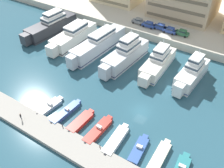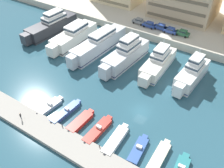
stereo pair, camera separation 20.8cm
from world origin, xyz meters
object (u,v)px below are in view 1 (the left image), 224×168
yacht_silver_center_left (126,54)px  motorboat_blue_center_right (139,149)px  car_grey_far_left (138,21)px  pedestrian_near_edge (21,116)px  yacht_white_center_right (192,73)px  car_blue_left (149,24)px  yacht_charcoal_far_left (51,25)px  yacht_ivory_center (158,62)px  motorboat_red_mid_left (81,122)px  car_blue_center_left (170,30)px  motorboat_white_center (116,140)px  car_green_center (182,33)px  motorboat_blue_left (66,112)px  motorboat_red_center_left (98,130)px  motorboat_grey_far_left (50,106)px  yacht_silver_mid_left (98,44)px  car_blue_mid_left (160,27)px  motorboat_cream_mid_right (159,158)px  yacht_ivory_left (73,36)px

yacht_silver_center_left → motorboat_blue_center_right: 28.24m
car_grey_far_left → pedestrian_near_edge: size_ratio=2.48×
yacht_white_center_right → car_blue_left: (-19.32, 15.96, 0.86)m
yacht_charcoal_far_left → yacht_white_center_right: size_ratio=1.38×
yacht_ivory_center → yacht_silver_center_left: bearing=-166.5°
motorboat_red_mid_left → car_grey_far_left: bearing=102.3°
car_blue_center_left → pedestrian_near_edge: 49.13m
motorboat_white_center → car_green_center: (-2.97, 41.94, 2.80)m
motorboat_white_center → motorboat_blue_left: bearing=178.0°
yacht_white_center_right → motorboat_red_center_left: yacht_white_center_right is taller
yacht_charcoal_far_left → motorboat_grey_far_left: 34.67m
motorboat_red_center_left → car_grey_far_left: (-13.38, 41.69, 2.81)m
motorboat_red_mid_left → car_blue_center_left: (1.85, 41.35, 2.83)m
yacht_silver_center_left → pedestrian_near_edge: bearing=-103.5°
yacht_ivory_center → car_blue_center_left: bearing=102.2°
yacht_silver_mid_left → motorboat_white_center: size_ratio=2.75×
car_blue_mid_left → yacht_silver_center_left: bearing=-95.1°
car_blue_left → motorboat_grey_far_left: bearing=-94.6°
motorboat_red_mid_left → car_grey_far_left: car_grey_far_left is taller
motorboat_cream_mid_right → car_grey_far_left: 48.68m
motorboat_grey_far_left → motorboat_red_center_left: size_ratio=0.84×
yacht_silver_center_left → pedestrian_near_edge: size_ratio=11.41×
yacht_silver_mid_left → car_blue_mid_left: (11.01, 17.53, 0.88)m
car_blue_left → car_blue_mid_left: same height
yacht_charcoal_far_left → yacht_silver_mid_left: (19.19, -1.09, -0.04)m
car_blue_left → car_blue_mid_left: bearing=9.5°
car_blue_left → motorboat_white_center: bearing=-71.8°
yacht_silver_center_left → car_grey_far_left: yacht_silver_center_left is taller
yacht_charcoal_far_left → motorboat_grey_far_left: size_ratio=3.00×
motorboat_cream_mid_right → car_blue_center_left: 43.44m
yacht_ivory_left → motorboat_blue_center_right: bearing=-34.4°
motorboat_blue_left → car_blue_mid_left: car_blue_mid_left is taller
car_blue_left → motorboat_cream_mid_right: bearing=-61.4°
car_grey_far_left → car_blue_mid_left: (7.56, 0.12, 0.00)m
yacht_white_center_right → motorboat_grey_far_left: (-22.62, -25.47, -2.01)m
motorboat_red_center_left → motorboat_grey_far_left: bearing=-179.0°
yacht_ivory_center → pedestrian_near_edge: 35.31m
yacht_white_center_right → motorboat_red_mid_left: bearing=-119.3°
yacht_charcoal_far_left → yacht_silver_center_left: 28.64m
motorboat_blue_center_right → motorboat_red_center_left: bearing=-177.5°
motorboat_blue_center_right → car_blue_center_left: size_ratio=1.72×
yacht_ivory_left → motorboat_red_mid_left: yacht_ivory_left is taller
yacht_silver_center_left → car_blue_mid_left: (1.63, 18.46, 0.59)m
car_blue_mid_left → car_blue_center_left: bearing=-8.9°
yacht_ivory_center → motorboat_cream_mid_right: yacht_ivory_center is taller
motorboat_blue_left → car_blue_center_left: bearing=81.6°
car_blue_left → yacht_ivory_left: bearing=-134.1°
yacht_charcoal_far_left → yacht_ivory_left: (10.10, -1.18, -0.23)m
motorboat_cream_mid_right → motorboat_white_center: bearing=-174.5°
pedestrian_near_edge → yacht_ivory_left: bearing=110.4°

